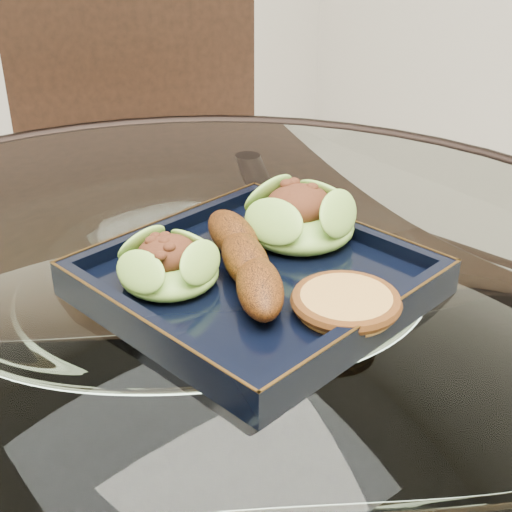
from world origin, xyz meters
TOP-DOWN VIEW (x-y plane):
  - dining_table at (-0.00, -0.00)m, footprint 1.13×1.13m
  - dining_chair at (0.25, 0.52)m, footprint 0.59×0.59m
  - navy_plate at (0.05, -0.03)m, footprint 0.30×0.30m
  - lettuce_wrap_left at (-0.02, 0.01)m, footprint 0.10×0.10m
  - lettuce_wrap_right at (0.14, 0.00)m, footprint 0.13×0.13m
  - roasted_plantain at (0.04, -0.03)m, footprint 0.11×0.19m
  - crumb_patty at (0.08, -0.13)m, footprint 0.10×0.10m

SIDE VIEW (x-z plane):
  - dining_chair at x=0.25m, z-range 0.06..1.11m
  - dining_table at x=0.00m, z-range 0.21..0.98m
  - navy_plate at x=0.05m, z-range 0.76..0.78m
  - crumb_patty at x=0.08m, z-range 0.78..0.80m
  - lettuce_wrap_left at x=-0.02m, z-range 0.78..0.81m
  - roasted_plantain at x=0.04m, z-range 0.78..0.82m
  - lettuce_wrap_right at x=0.14m, z-range 0.78..0.82m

